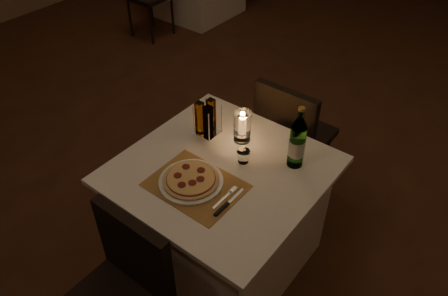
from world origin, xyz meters
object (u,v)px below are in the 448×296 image
Objects in this scene: chair_near at (122,286)px; hurricane_candle at (242,124)px; pizza at (191,179)px; water_bottle at (297,143)px; main_table at (222,215)px; chair_far at (290,130)px; tumbler at (243,156)px; plate at (191,181)px.

hurricane_candle is (-0.05, 0.96, 0.30)m from chair_near.
water_bottle reaches higher than pizza.
main_table is 0.44m from pizza.
hurricane_candle is at bearing 102.22° from main_table.
water_bottle reaches higher than chair_far.
pizza is (-0.05, -0.18, 0.39)m from main_table.
tumbler is (0.06, 0.82, 0.23)m from chair_near.
chair_far is at bearing 86.79° from pizza.
chair_near is at bearing -84.65° from plate.
water_bottle is at bearing 52.97° from plate.
water_bottle is at bearing 52.95° from pizza.
pizza is 0.44m from hurricane_candle.
water_bottle is at bearing 42.55° from main_table.
plate reaches higher than main_table.
water_bottle is at bearing 0.96° from hurricane_candle.
hurricane_candle reaches higher than plate.
hurricane_candle is (-0.05, -0.46, 0.30)m from chair_far.
main_table is 14.08× the size of tumbler.
chair_near is 2.55× the size of water_bottle.
pizza is at bearing -93.21° from chair_far.
chair_far is 0.63m from water_bottle.
chair_near is 3.21× the size of pizza.
water_bottle is (0.28, 0.97, 0.33)m from chair_near.
plate is 1.14× the size of pizza.
water_bottle reaches higher than main_table.
chair_far is 0.55m from hurricane_candle.
chair_far is 3.21× the size of pizza.
water_bottle is 0.34m from hurricane_candle.
water_bottle is (0.33, 0.44, 0.12)m from pizza.
hurricane_candle is at bearing 90.57° from plate.
chair_far is 0.92m from pizza.
tumbler is (0.06, -0.61, 0.23)m from chair_far.
chair_far reaches higher than pizza.
tumbler is (0.06, 0.11, 0.40)m from main_table.
chair_near and chair_far have the same top height.
hurricane_candle reaches higher than chair_far.
pizza is at bearing -105.59° from main_table.
pizza is 1.52× the size of hurricane_candle.
main_table is 5.44× the size of hurricane_candle.
plate is (-0.05, -0.18, 0.38)m from main_table.
chair_far reaches higher than main_table.
pizza is at bearing -89.46° from hurricane_candle.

